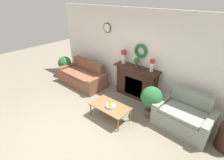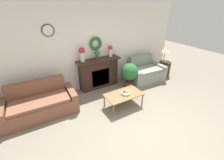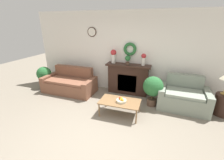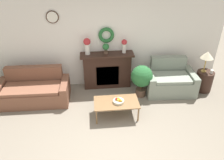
# 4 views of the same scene
# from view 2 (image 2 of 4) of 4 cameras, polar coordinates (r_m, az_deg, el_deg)

# --- Properties ---
(ground_plane) EXTENTS (16.00, 16.00, 0.00)m
(ground_plane) POSITION_cam_2_polar(r_m,az_deg,el_deg) (3.70, 12.37, -19.73)
(ground_plane) COLOR gray
(wall_back) EXTENTS (6.80, 0.16, 2.70)m
(wall_back) POSITION_cam_2_polar(r_m,az_deg,el_deg) (5.03, -7.53, 11.88)
(wall_back) COLOR white
(wall_back) RESTS_ON ground_plane
(fireplace) EXTENTS (1.47, 0.41, 1.04)m
(fireplace) POSITION_cam_2_polar(r_m,az_deg,el_deg) (5.17, -5.08, 2.64)
(fireplace) COLOR #331E16
(fireplace) RESTS_ON ground_plane
(couch_left) EXTENTS (1.83, 0.92, 0.85)m
(couch_left) POSITION_cam_2_polar(r_m,az_deg,el_deg) (4.44, -25.65, -8.14)
(couch_left) COLOR brown
(couch_left) RESTS_ON ground_plane
(loveseat_right) EXTENTS (1.38, 0.98, 0.91)m
(loveseat_right) POSITION_cam_2_polar(r_m,az_deg,el_deg) (5.83, 12.31, 2.83)
(loveseat_right) COLOR gray
(loveseat_right) RESTS_ON ground_plane
(coffee_table) EXTENTS (1.05, 0.59, 0.40)m
(coffee_table) POSITION_cam_2_polar(r_m,az_deg,el_deg) (4.24, 4.45, -5.73)
(coffee_table) COLOR olive
(coffee_table) RESTS_ON ground_plane
(fruit_bowl) EXTENTS (0.26, 0.26, 0.12)m
(fruit_bowl) POSITION_cam_2_polar(r_m,az_deg,el_deg) (4.20, 5.23, -4.81)
(fruit_bowl) COLOR beige
(fruit_bowl) RESTS_ON coffee_table
(side_table_by_loveseat) EXTENTS (0.47, 0.47, 0.57)m
(side_table_by_loveseat) POSITION_cam_2_polar(r_m,az_deg,el_deg) (6.47, 19.25, 4.09)
(side_table_by_loveseat) COLOR #331E16
(side_table_by_loveseat) RESTS_ON ground_plane
(table_lamp) EXTENTS (0.35, 0.35, 0.59)m
(table_lamp) POSITION_cam_2_polar(r_m,az_deg,el_deg) (6.21, 19.66, 10.67)
(table_lamp) COLOR #B28E42
(table_lamp) RESTS_ON side_table_by_loveseat
(mug) EXTENTS (0.08, 0.08, 0.10)m
(mug) POSITION_cam_2_polar(r_m,az_deg,el_deg) (6.38, 20.87, 6.76)
(mug) COLOR silver
(mug) RESTS_ON side_table_by_loveseat
(vase_on_mantel_left) EXTENTS (0.19, 0.19, 0.45)m
(vase_on_mantel_left) POSITION_cam_2_polar(r_m,az_deg,el_deg) (4.72, -11.32, 9.89)
(vase_on_mantel_left) COLOR silver
(vase_on_mantel_left) RESTS_ON fireplace
(vase_on_mantel_right) EXTENTS (0.15, 0.15, 0.38)m
(vase_on_mantel_right) POSITION_cam_2_polar(r_m,az_deg,el_deg) (5.12, -0.60, 11.31)
(vase_on_mantel_right) COLOR silver
(vase_on_mantel_right) RESTS_ON fireplace
(potted_plant_on_mantel) EXTENTS (0.18, 0.18, 0.29)m
(potted_plant_on_mantel) POSITION_cam_2_polar(r_m,az_deg,el_deg) (4.90, -5.64, 9.87)
(potted_plant_on_mantel) COLOR brown
(potted_plant_on_mantel) RESTS_ON fireplace
(potted_plant_floor_by_loveseat) EXTENTS (0.58, 0.58, 0.90)m
(potted_plant_floor_by_loveseat) POSITION_cam_2_polar(r_m,az_deg,el_deg) (5.10, 6.72, 2.75)
(potted_plant_floor_by_loveseat) COLOR brown
(potted_plant_floor_by_loveseat) RESTS_ON ground_plane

